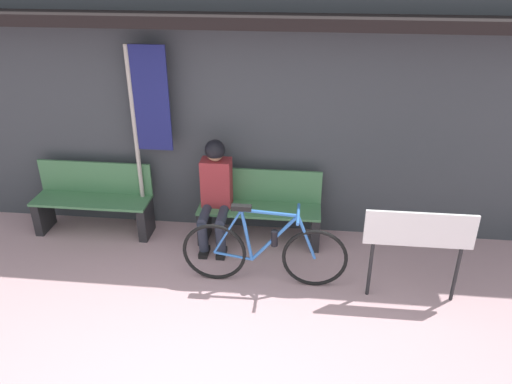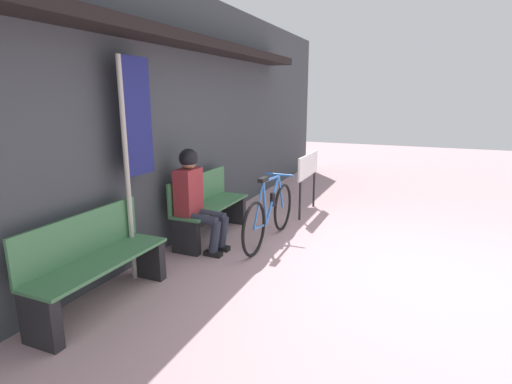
{
  "view_description": "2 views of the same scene",
  "coord_description": "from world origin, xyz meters",
  "px_view_note": "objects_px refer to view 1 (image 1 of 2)",
  "views": [
    {
      "loc": [
        0.78,
        -2.6,
        3.22
      ],
      "look_at": [
        0.27,
        2.08,
        0.83
      ],
      "focal_mm": 35.0,
      "sensor_mm": 36.0,
      "label": 1
    },
    {
      "loc": [
        -4.24,
        -0.14,
        1.87
      ],
      "look_at": [
        0.56,
        1.9,
        0.61
      ],
      "focal_mm": 28.0,
      "sensor_mm": 36.0,
      "label": 2
    }
  ],
  "objects_px": {
    "park_bench_near": "(260,211)",
    "banner_pole": "(146,117)",
    "person_seated": "(215,187)",
    "park_bench_far": "(94,202)",
    "signboard": "(419,235)",
    "bicycle": "(264,252)"
  },
  "relations": [
    {
      "from": "park_bench_near",
      "to": "park_bench_far",
      "type": "bearing_deg",
      "value": -179.99
    },
    {
      "from": "bicycle",
      "to": "signboard",
      "type": "bearing_deg",
      "value": -3.39
    },
    {
      "from": "bicycle",
      "to": "banner_pole",
      "type": "xyz_separation_m",
      "value": [
        -1.42,
        0.92,
        1.08
      ]
    },
    {
      "from": "park_bench_far",
      "to": "bicycle",
      "type": "bearing_deg",
      "value": -21.13
    },
    {
      "from": "bicycle",
      "to": "person_seated",
      "type": "xyz_separation_m",
      "value": [
        -0.63,
        0.73,
        0.35
      ]
    },
    {
      "from": "bicycle",
      "to": "banner_pole",
      "type": "distance_m",
      "value": 2.01
    },
    {
      "from": "park_bench_near",
      "to": "park_bench_far",
      "type": "relative_size",
      "value": 1.02
    },
    {
      "from": "person_seated",
      "to": "park_bench_far",
      "type": "relative_size",
      "value": 0.91
    },
    {
      "from": "park_bench_near",
      "to": "bicycle",
      "type": "xyz_separation_m",
      "value": [
        0.13,
        -0.83,
        -0.01
      ]
    },
    {
      "from": "park_bench_far",
      "to": "banner_pole",
      "type": "xyz_separation_m",
      "value": [
        0.73,
        0.09,
        1.07
      ]
    },
    {
      "from": "park_bench_far",
      "to": "signboard",
      "type": "xyz_separation_m",
      "value": [
        3.62,
        -0.92,
        0.34
      ]
    },
    {
      "from": "banner_pole",
      "to": "signboard",
      "type": "distance_m",
      "value": 3.15
    },
    {
      "from": "park_bench_near",
      "to": "banner_pole",
      "type": "bearing_deg",
      "value": 175.91
    },
    {
      "from": "signboard",
      "to": "bicycle",
      "type": "bearing_deg",
      "value": 176.61
    },
    {
      "from": "person_seated",
      "to": "bicycle",
      "type": "bearing_deg",
      "value": -49.39
    },
    {
      "from": "park_bench_near",
      "to": "person_seated",
      "type": "bearing_deg",
      "value": -168.76
    },
    {
      "from": "park_bench_far",
      "to": "banner_pole",
      "type": "distance_m",
      "value": 1.3
    },
    {
      "from": "bicycle",
      "to": "park_bench_near",
      "type": "bearing_deg",
      "value": 98.91
    },
    {
      "from": "park_bench_near",
      "to": "signboard",
      "type": "relative_size",
      "value": 1.37
    },
    {
      "from": "bicycle",
      "to": "park_bench_far",
      "type": "distance_m",
      "value": 2.3
    },
    {
      "from": "person_seated",
      "to": "signboard",
      "type": "distance_m",
      "value": 2.26
    },
    {
      "from": "banner_pole",
      "to": "person_seated",
      "type": "bearing_deg",
      "value": -13.54
    }
  ]
}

